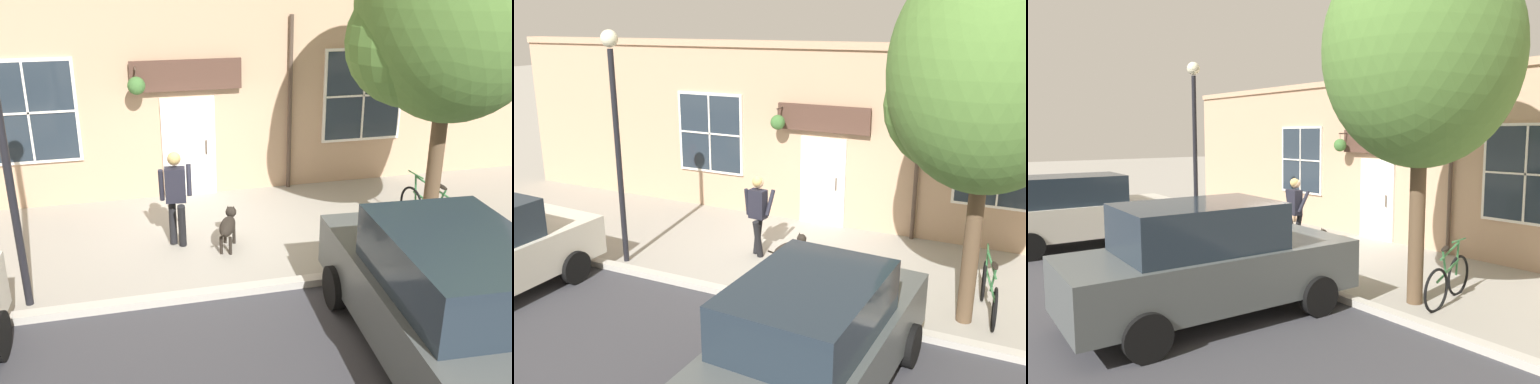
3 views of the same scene
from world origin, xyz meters
TOP-DOWN VIEW (x-y plane):
  - ground_plane at (0.00, 0.00)m, footprint 90.00×90.00m
  - storefront_facade at (-2.34, 0.01)m, footprint 0.95×18.00m
  - pedestrian_walking at (0.17, -0.60)m, footprint 0.58×0.58m
  - dog_on_leash at (0.45, 0.24)m, footprint 1.06×0.48m
  - street_tree_by_curb at (1.10, 3.52)m, footprint 3.26×3.03m
  - leaning_bicycle at (0.70, 3.94)m, footprint 1.71×0.36m
  - parked_car_mid_block at (4.10, 2.12)m, footprint 4.40×2.13m

SIDE VIEW (x-z plane):
  - ground_plane at x=0.00m, z-range 0.00..0.00m
  - leaning_bicycle at x=0.70m, z-range -0.12..0.88m
  - dog_on_leash at x=0.45m, z-range 0.10..0.73m
  - parked_car_mid_block at x=4.10m, z-range 0.00..1.75m
  - pedestrian_walking at x=0.17m, z-range 0.17..1.87m
  - storefront_facade at x=-2.34m, z-range 0.01..4.24m
  - street_tree_by_curb at x=1.10m, z-range 0.98..6.77m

